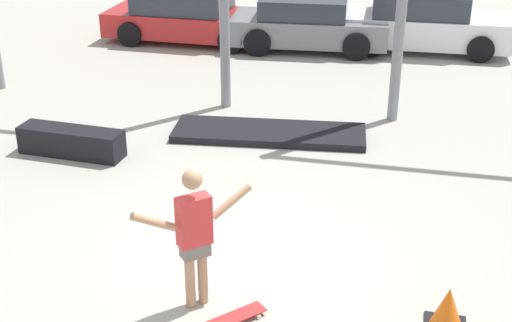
# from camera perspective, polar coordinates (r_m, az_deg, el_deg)

# --- Properties ---
(ground_plane) EXTENTS (36.00, 36.00, 0.00)m
(ground_plane) POSITION_cam_1_polar(r_m,az_deg,el_deg) (9.42, -1.16, -7.95)
(ground_plane) COLOR #B2ADA3
(skateboarder) EXTENTS (1.15, 1.06, 1.77)m
(skateboarder) POSITION_cam_1_polar(r_m,az_deg,el_deg) (8.12, -4.95, -5.60)
(skateboarder) COLOR tan
(skateboarder) RESTS_ON ground_plane
(skateboard) EXTENTS (0.68, 0.71, 0.08)m
(skateboard) POSITION_cam_1_polar(r_m,az_deg,el_deg) (8.33, -1.74, -12.40)
(skateboard) COLOR red
(skateboard) RESTS_ON ground_plane
(grind_box) EXTENTS (1.87, 0.61, 0.48)m
(grind_box) POSITION_cam_1_polar(r_m,az_deg,el_deg) (12.66, -14.55, 1.50)
(grind_box) COLOR black
(grind_box) RESTS_ON ground_plane
(manual_pad) EXTENTS (3.60, 1.44, 0.13)m
(manual_pad) POSITION_cam_1_polar(r_m,az_deg,el_deg) (13.07, 1.06, 2.26)
(manual_pad) COLOR black
(manual_pad) RESTS_ON ground_plane
(parked_car_red) EXTENTS (4.37, 2.00, 1.34)m
(parked_car_red) POSITION_cam_1_polar(r_m,az_deg,el_deg) (19.18, -5.47, 11.43)
(parked_car_red) COLOR red
(parked_car_red) RESTS_ON ground_plane
(parked_car_grey) EXTENTS (4.02, 2.14, 1.32)m
(parked_car_grey) POSITION_cam_1_polar(r_m,az_deg,el_deg) (18.44, 4.18, 10.92)
(parked_car_grey) COLOR slate
(parked_car_grey) RESTS_ON ground_plane
(parked_car_white) EXTENTS (4.24, 1.97, 1.47)m
(parked_car_white) POSITION_cam_1_polar(r_m,az_deg,el_deg) (18.74, 13.30, 10.74)
(parked_car_white) COLOR white
(parked_car_white) RESTS_ON ground_plane
(traffic_cone) EXTENTS (0.47, 0.47, 0.54)m
(traffic_cone) POSITION_cam_1_polar(r_m,az_deg,el_deg) (8.40, 15.08, -11.37)
(traffic_cone) COLOR black
(traffic_cone) RESTS_ON ground_plane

